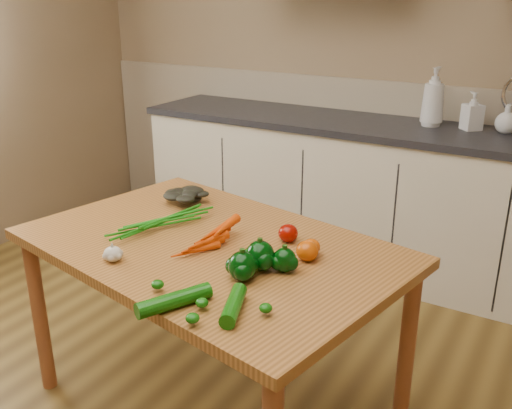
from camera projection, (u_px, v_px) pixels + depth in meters
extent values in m
cube|color=#907756|center=(362.00, 46.00, 3.53)|extent=(4.00, 0.02, 2.60)
cube|color=tan|center=(353.00, 163.00, 3.77)|extent=(3.98, 0.03, 1.10)
cube|color=beige|center=(364.00, 198.00, 3.48)|extent=(2.80, 0.60, 0.86)
cube|color=#29292E|center=(370.00, 126.00, 3.33)|extent=(2.84, 0.64, 0.04)
cube|color=#A86A31|center=(210.00, 248.00, 2.11)|extent=(1.53, 1.14, 0.04)
cylinder|color=brown|center=(40.00, 315.00, 2.37)|extent=(0.06, 0.06, 0.70)
cylinder|color=brown|center=(181.00, 255.00, 2.91)|extent=(0.06, 0.06, 0.70)
cylinder|color=brown|center=(406.00, 354.00, 2.12)|extent=(0.06, 0.06, 0.70)
imported|color=silver|center=(433.00, 97.00, 3.17)|extent=(0.14, 0.14, 0.33)
imported|color=silver|center=(473.00, 111.00, 3.10)|extent=(0.13, 0.13, 0.21)
imported|color=silver|center=(507.00, 119.00, 3.05)|extent=(0.14, 0.14, 0.15)
ellipsoid|color=beige|center=(113.00, 254.00, 1.95)|extent=(0.06, 0.06, 0.05)
sphere|color=black|center=(260.00, 256.00, 1.89)|extent=(0.10, 0.10, 0.10)
sphere|color=black|center=(285.00, 260.00, 1.88)|extent=(0.08, 0.08, 0.08)
sphere|color=black|center=(242.00, 266.00, 1.82)|extent=(0.09, 0.09, 0.09)
ellipsoid|color=#860B02|center=(288.00, 233.00, 2.10)|extent=(0.07, 0.07, 0.07)
ellipsoid|color=#BD4504|center=(311.00, 247.00, 2.00)|extent=(0.06, 0.06, 0.06)
ellipsoid|color=#BD4504|center=(307.00, 251.00, 1.95)|extent=(0.08, 0.08, 0.07)
cylinder|color=#0B4C08|center=(234.00, 305.00, 1.64)|extent=(0.11, 0.19, 0.05)
cylinder|color=#0B4C08|center=(174.00, 300.00, 1.66)|extent=(0.15, 0.23, 0.05)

